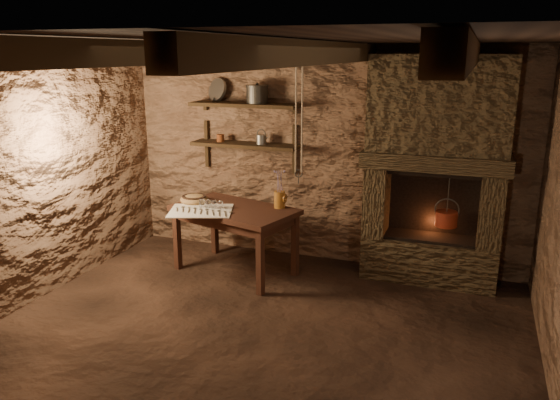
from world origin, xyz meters
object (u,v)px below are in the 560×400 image
(wooden_bowl, at_px, (194,199))
(red_pot, at_px, (446,218))
(work_table, at_px, (235,238))
(stoneware_jug, at_px, (280,192))
(iron_stockpot, at_px, (257,95))

(wooden_bowl, distance_m, red_pot, 2.65)
(work_table, distance_m, wooden_bowl, 0.62)
(work_table, bearing_deg, stoneware_jug, 34.85)
(stoneware_jug, distance_m, iron_stockpot, 1.12)
(work_table, xyz_separation_m, stoneware_jug, (0.45, 0.16, 0.51))
(work_table, distance_m, iron_stockpot, 1.58)
(work_table, bearing_deg, wooden_bowl, -167.50)
(work_table, xyz_separation_m, red_pot, (2.13, 0.46, 0.32))
(wooden_bowl, bearing_deg, work_table, -3.23)
(stoneware_jug, bearing_deg, work_table, -152.14)
(wooden_bowl, relative_size, red_pot, 0.57)
(wooden_bowl, bearing_deg, iron_stockpot, 46.28)
(stoneware_jug, relative_size, wooden_bowl, 1.34)
(wooden_bowl, bearing_deg, red_pot, 9.35)
(wooden_bowl, height_order, red_pot, red_pot)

